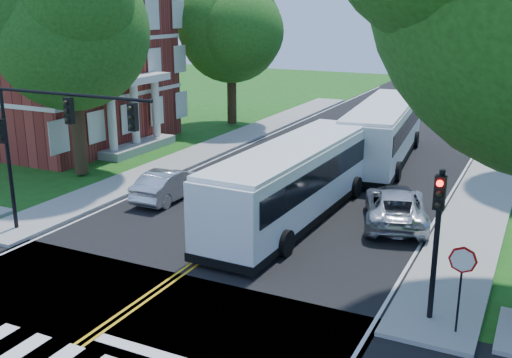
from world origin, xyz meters
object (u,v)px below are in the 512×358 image
Objects in this scene: hatchback at (169,184)px; signal_ne at (437,226)px; bus_follow at (383,131)px; bus_lead at (295,180)px; dark_sedan at (396,199)px; suv at (395,207)px; signal_nw at (49,130)px.

signal_ne is at bearing 153.36° from hatchback.
signal_ne reaches higher than bus_follow.
bus_lead is at bearing 179.60° from hatchback.
bus_lead is 3.05× the size of dark_sedan.
bus_follow is (-6.08, 17.76, -1.17)m from signal_ne.
bus_lead is 2.37× the size of suv.
suv is at bearing -160.17° from bus_lead.
signal_nw reaches higher than signal_ne.
hatchback is (-13.18, 6.25, -2.23)m from signal_ne.
bus_lead is 11.44m from bus_follow.
signal_nw is 14.71m from dark_sedan.
signal_nw is 14.05m from suv.
signal_ne is at bearing 138.84° from bus_lead.
signal_nw is 1.62× the size of signal_ne.
signal_ne is 9.44m from bus_lead.
signal_ne is 0.33× the size of bus_follow.
bus_lead reaches higher than dark_sedan.
signal_nw is 0.54× the size of bus_follow.
bus_follow reaches higher than bus_lead.
dark_sedan is (-0.31, 1.48, -0.14)m from suv.
signal_nw is at bearing 80.76° from hatchback.
hatchback is at bearing 2.42° from bus_lead.
dark_sedan is at bearing -93.60° from suv.
suv is (3.21, -10.09, -1.04)m from bus_follow.
hatchback is (-7.10, -11.51, -1.06)m from bus_follow.
suv is at bearing -173.44° from hatchback.
signal_nw is 1.35× the size of suv.
dark_sedan is at bearing 40.09° from signal_nw.
signal_nw is at bearing 60.44° from bus_follow.
dark_sedan is (3.69, 2.80, -1.11)m from bus_lead.
hatchback is (-6.30, -0.09, -0.99)m from bus_lead.
suv is (10.31, 1.42, 0.01)m from hatchback.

